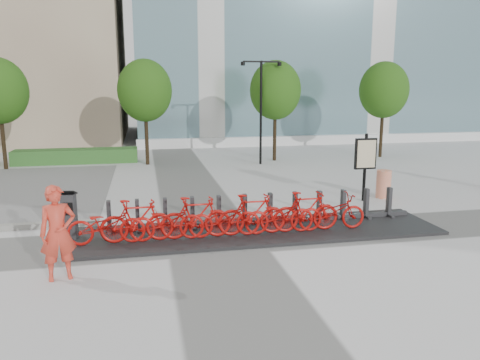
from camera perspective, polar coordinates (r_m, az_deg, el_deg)
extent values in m
plane|color=silver|center=(12.02, -3.25, -7.21)|extent=(120.00, 120.00, 0.00)
cube|color=#205D1F|center=(24.94, -19.32, 2.77)|extent=(6.00, 1.20, 0.70)
cylinder|color=#2F2515|center=(24.23, -26.92, 4.68)|extent=(0.18, 0.18, 3.00)
cylinder|color=#2F2515|center=(23.38, -11.33, 5.50)|extent=(0.18, 0.18, 3.00)
ellipsoid|color=#265C13|center=(23.27, -11.53, 10.65)|extent=(2.60, 2.60, 2.99)
cylinder|color=#2F2515|center=(24.31, 4.26, 5.91)|extent=(0.18, 0.18, 3.00)
ellipsoid|color=#265C13|center=(24.19, 4.33, 10.86)|extent=(2.60, 2.60, 2.99)
cylinder|color=#2F2515|center=(26.58, 16.87, 5.92)|extent=(0.18, 0.18, 3.00)
ellipsoid|color=#265C13|center=(26.48, 17.13, 10.45)|extent=(2.60, 2.60, 2.99)
cylinder|color=black|center=(23.01, 2.56, 8.11)|extent=(0.12, 0.12, 5.00)
cube|color=black|center=(22.89, 1.49, 14.24)|extent=(0.90, 0.08, 0.08)
cube|color=black|center=(23.11, 3.73, 14.19)|extent=(0.90, 0.08, 0.08)
cylinder|color=black|center=(22.78, 0.35, 14.00)|extent=(0.20, 0.20, 0.18)
cylinder|color=black|center=(23.23, 4.83, 13.92)|extent=(0.20, 0.20, 0.18)
cube|color=black|center=(12.52, 2.47, -6.23)|extent=(9.60, 2.40, 0.08)
imported|color=#AA0D09|center=(11.73, -15.97, -5.25)|extent=(1.83, 0.64, 0.96)
imported|color=#AA0D09|center=(11.67, -12.45, -4.87)|extent=(1.78, 0.50, 1.07)
imported|color=#AA0D09|center=(11.70, -8.90, -4.98)|extent=(1.83, 0.64, 0.96)
imported|color=#AA0D09|center=(11.73, -5.38, -4.57)|extent=(1.78, 0.50, 1.07)
imported|color=#AA0D09|center=(11.84, -1.90, -4.64)|extent=(1.83, 0.64, 0.96)
imported|color=#AA0D09|center=(11.97, 1.50, -4.20)|extent=(1.78, 0.50, 1.07)
imported|color=#AA0D09|center=(12.16, 4.82, -4.24)|extent=(1.83, 0.64, 0.96)
imported|color=#AA0D09|center=(12.36, 8.03, -3.79)|extent=(1.78, 0.50, 1.07)
imported|color=#AA0D09|center=(12.63, 11.11, -3.82)|extent=(1.83, 0.64, 0.96)
cube|color=#2C2C2E|center=(12.40, -20.06, -4.17)|extent=(0.36, 0.32, 1.14)
cube|color=black|center=(12.26, -20.26, -1.42)|extent=(0.43, 0.38, 0.15)
cube|color=black|center=(12.21, -20.23, -3.34)|extent=(0.23, 0.05, 0.32)
imported|color=red|center=(10.02, -21.31, -6.04)|extent=(0.80, 0.63, 1.93)
cylinder|color=#FC4A0A|center=(16.97, 17.10, -0.47)|extent=(0.53, 0.53, 0.96)
cylinder|color=black|center=(16.20, 14.97, 1.48)|extent=(0.10, 0.10, 2.29)
cube|color=black|center=(16.13, 15.06, 3.12)|extent=(0.75, 0.11, 1.04)
cube|color=beige|center=(16.07, 15.16, 3.08)|extent=(0.64, 0.02, 0.91)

